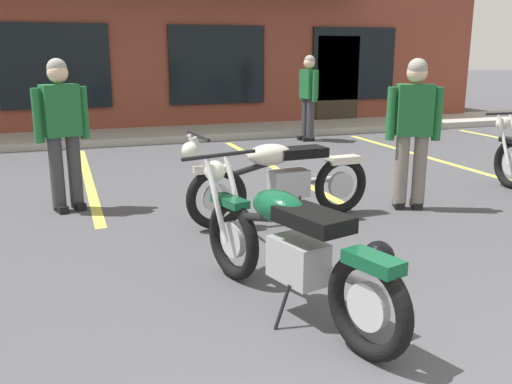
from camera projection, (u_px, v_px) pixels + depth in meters
ground_plane at (269, 250)px, 5.03m from camera, size 80.00×80.00×0.00m
sidewalk_kerb at (148, 135)px, 11.56m from camera, size 22.00×1.80×0.14m
brick_storefront_building at (122, 40)px, 14.53m from camera, size 17.05×7.13×4.07m
painted_stall_lines at (185, 172)px, 8.28m from camera, size 13.92×4.80×0.01m
motorcycle_foreground_classic at (289, 247)px, 3.76m from camera, size 0.93×2.06×0.98m
motorcycle_red_sportbike at (280, 178)px, 5.80m from camera, size 2.11×0.66×0.98m
person_in_black_shirt at (413, 126)px, 6.13m from camera, size 0.59×0.38×1.68m
person_in_shorts_foreground at (308, 93)px, 11.02m from camera, size 0.30×0.61×1.68m
person_by_back_row at (62, 126)px, 6.09m from camera, size 0.60×0.36×1.68m
helmet_on_pavement at (378, 257)px, 4.51m from camera, size 0.26×0.26×0.26m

